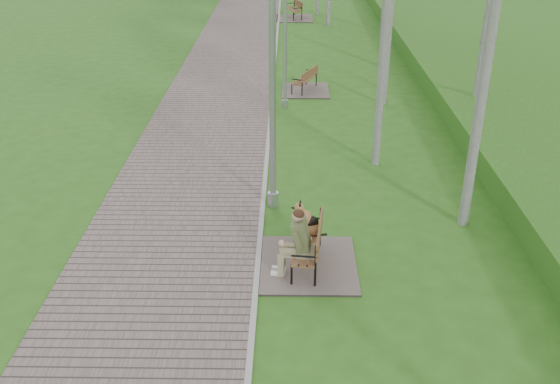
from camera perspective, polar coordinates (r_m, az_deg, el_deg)
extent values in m
plane|color=#2D5918|center=(10.11, -2.50, -12.05)|extent=(120.00, 120.00, 0.00)
cube|color=#62544F|center=(30.13, -3.66, 14.56)|extent=(3.50, 67.00, 0.04)
cube|color=#999993|center=(30.05, -0.22, 14.59)|extent=(0.10, 67.00, 0.05)
cube|color=#3C7C23|center=(30.79, 23.27, 12.74)|extent=(14.00, 70.00, 1.60)
cube|color=#62544F|center=(11.49, 2.62, -6.62)|extent=(1.74, 1.93, 0.04)
cube|color=brown|center=(11.27, 2.41, -4.86)|extent=(0.59, 1.49, 0.04)
cube|color=brown|center=(11.12, 3.63, -3.78)|extent=(0.19, 1.45, 0.32)
cube|color=#62544F|center=(21.07, 2.34, 9.26)|extent=(1.55, 1.73, 0.04)
cube|color=brown|center=(20.96, 2.22, 10.22)|extent=(0.89, 1.34, 0.03)
cube|color=brown|center=(20.82, 2.76, 10.76)|extent=(0.57, 1.19, 0.28)
cube|color=#62544F|center=(32.76, 1.35, 15.59)|extent=(1.83, 2.03, 0.04)
cube|color=brown|center=(32.68, 1.26, 16.34)|extent=(0.83, 1.59, 0.04)
cube|color=brown|center=(32.69, 1.70, 16.83)|extent=(0.42, 1.48, 0.33)
cylinder|color=#989AA0|center=(13.38, -0.63, -0.69)|extent=(0.23, 0.23, 0.34)
cylinder|color=#989AA0|center=(12.38, -0.69, 10.39)|extent=(0.14, 0.14, 5.70)
cylinder|color=#989AA0|center=(19.41, 0.45, 8.08)|extent=(0.17, 0.17, 0.26)
cylinder|color=#989AA0|center=(18.86, 0.48, 13.98)|extent=(0.10, 0.10, 4.35)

